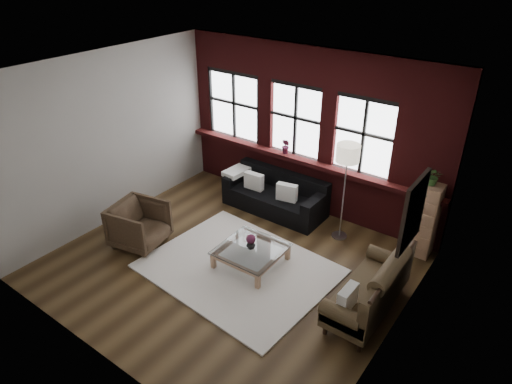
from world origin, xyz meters
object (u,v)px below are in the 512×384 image
Objects in this scene: vintage_settee at (368,286)px; coffee_table at (251,257)px; dark_sofa at (275,194)px; armchair at (139,225)px; drawer_chest at (424,219)px; vase at (251,245)px; floor_lamp at (344,189)px.

coffee_table is (-2.01, -0.12, -0.30)m from vintage_settee.
armchair reaches higher than dark_sofa.
dark_sofa is 2.36× the size of armchair.
vintage_settee is 1.93m from drawer_chest.
vase is (1.96, 0.67, 0.01)m from armchair.
coffee_table is at bearing -68.20° from dark_sofa.
vintage_settee is at bearing -94.10° from drawer_chest.
dark_sofa is at bearing -39.65° from armchair.
vase is at bearing -68.20° from dark_sofa.
armchair is 4.92m from drawer_chest.
vintage_settee reaches higher than coffee_table.
armchair is 2.08m from coffee_table.
floor_lamp is at bearing -61.77° from armchair.
dark_sofa is 1.18× the size of vintage_settee.
vintage_settee is (2.69, -1.59, 0.09)m from dark_sofa.
vintage_settee is 11.09× the size of vase.
drawer_chest is (2.14, 2.03, 0.25)m from vase.
armchair is (-3.96, -0.79, -0.07)m from vintage_settee.
drawer_chest reaches higher than vintage_settee.
vintage_settee reaches higher than vase.
dark_sofa is at bearing 149.46° from vintage_settee.
vintage_settee is 0.88× the size of floor_lamp.
armchair is 5.55× the size of vase.
coffee_table is 6.45× the size of vase.
floor_lamp reaches higher than drawer_chest.
drawer_chest is at bearing 43.49° from coffee_table.
armchair is 0.86× the size of coffee_table.
armchair is at bearing -146.66° from drawer_chest.
vintage_settee is 1.31× the size of drawer_chest.
armchair is 3.65m from floor_lamp.
dark_sofa is 1.04× the size of floor_lamp.
armchair is 0.44× the size of floor_lamp.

